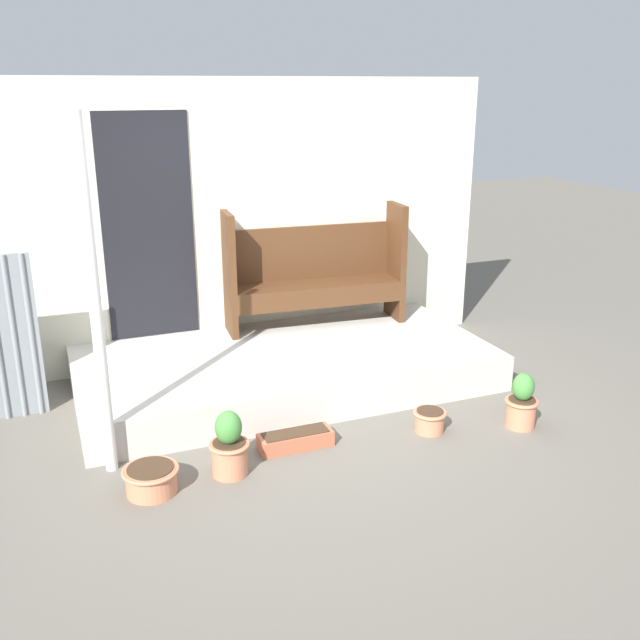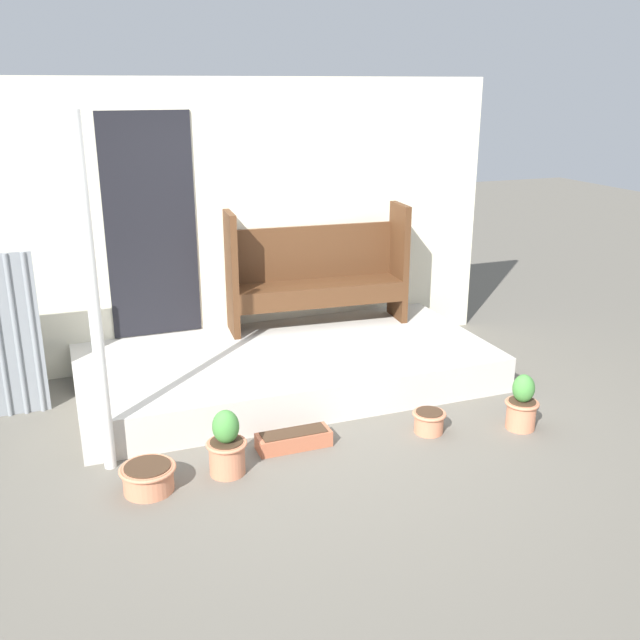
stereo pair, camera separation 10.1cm
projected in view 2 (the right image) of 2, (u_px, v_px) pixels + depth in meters
name	position (u px, v px, depth m)	size (l,w,h in m)	color
ground_plane	(301.00, 429.00, 5.50)	(24.00, 24.00, 0.00)	#666056
porch_slab	(287.00, 368.00, 6.28)	(3.55, 1.72, 0.31)	beige
house_wall	(251.00, 222.00, 6.69)	(4.75, 0.08, 2.60)	beige
support_post	(94.00, 303.00, 4.59)	(0.08, 0.08, 2.40)	white
bench	(317.00, 269.00, 6.77)	(1.73, 0.53, 1.14)	#4C2D19
flower_pot_left	(148.00, 477.00, 4.65)	(0.37, 0.37, 0.18)	tan
flower_pot_middle	(227.00, 446.00, 4.82)	(0.28, 0.28, 0.47)	tan
flower_pot_right	(429.00, 420.00, 5.43)	(0.26, 0.26, 0.17)	tan
flower_pot_far_right	(522.00, 405.00, 5.46)	(0.26, 0.26, 0.44)	tan
planter_box_rect	(294.00, 439.00, 5.22)	(0.55, 0.19, 0.13)	#B26042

